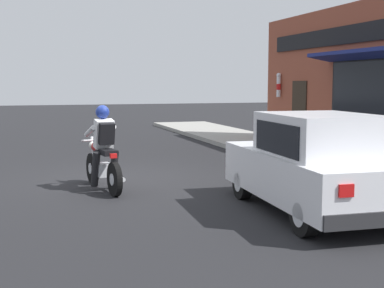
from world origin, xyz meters
TOP-DOWN VIEW (x-y plane):
  - ground_plane at (0.00, 0.00)m, footprint 80.00×80.00m
  - sidewalk_curb at (5.39, 3.00)m, footprint 2.60×22.00m
  - storefront_building at (6.92, 1.49)m, footprint 1.25×10.65m
  - motorcycle_with_rider at (-0.45, -0.91)m, footprint 0.67×2.01m
  - car_hatchback at (2.42, -3.77)m, footprint 1.83×3.86m
  - trash_bin at (4.46, -0.47)m, footprint 0.56×0.56m

SIDE VIEW (x-z plane):
  - ground_plane at x=0.00m, z-range 0.00..0.00m
  - sidewalk_curb at x=5.39m, z-range 0.00..0.14m
  - trash_bin at x=4.46m, z-range 0.15..1.13m
  - motorcycle_with_rider at x=-0.45m, z-range -0.13..1.49m
  - car_hatchback at x=2.42m, z-range -0.02..1.55m
  - storefront_building at x=6.92m, z-range 0.01..4.21m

